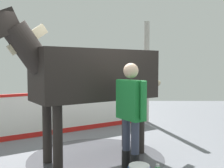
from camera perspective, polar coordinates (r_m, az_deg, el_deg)
name	(u,v)px	position (r m, az deg, el deg)	size (l,w,h in m)	color
ground_plane	(97,157)	(5.21, -3.16, -15.35)	(16.00, 16.00, 0.02)	slate
wet_patch	(96,157)	(5.18, -3.37, -15.31)	(2.54, 2.54, 0.00)	#4C4C54
barrier_wall	(56,114)	(6.85, -11.95, -6.38)	(3.14, 4.65, 1.07)	white
roof_post_far	(147,72)	(8.09, 7.40, 2.50)	(0.16, 0.16, 3.02)	#B7B2A8
horse	(91,75)	(4.84, -4.60, 1.93)	(2.22, 3.07, 2.58)	black
handler	(131,110)	(4.20, 4.03, -5.52)	(0.59, 0.47, 1.75)	black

